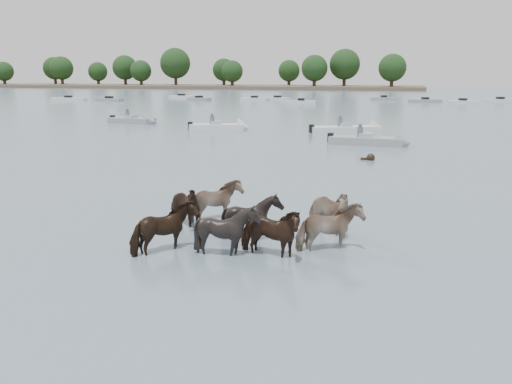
# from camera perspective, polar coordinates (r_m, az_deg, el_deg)

# --- Properties ---
(ground) EXTENTS (400.00, 400.00, 0.00)m
(ground) POSITION_cam_1_polar(r_m,az_deg,el_deg) (12.79, -12.11, -7.32)
(ground) COLOR slate
(ground) RESTS_ON ground
(shoreline) EXTENTS (160.00, 30.00, 1.00)m
(shoreline) POSITION_cam_1_polar(r_m,az_deg,el_deg) (177.59, -9.45, 11.20)
(shoreline) COLOR #4C4233
(shoreline) RESTS_ON ground
(pony_herd) EXTENTS (6.24, 4.79, 1.48)m
(pony_herd) POSITION_cam_1_polar(r_m,az_deg,el_deg) (13.83, -1.13, -3.21)
(pony_herd) COLOR black
(pony_herd) RESTS_ON ground
(swimming_pony) EXTENTS (0.72, 0.44, 0.44)m
(swimming_pony) POSITION_cam_1_polar(r_m,az_deg,el_deg) (27.73, 12.20, 3.61)
(swimming_pony) COLOR black
(swimming_pony) RESTS_ON ground
(motorboat_a) EXTENTS (4.93, 2.70, 1.92)m
(motorboat_a) POSITION_cam_1_polar(r_m,az_deg,el_deg) (41.95, -3.26, 7.01)
(motorboat_a) COLOR silver
(motorboat_a) RESTS_ON ground
(motorboat_b) EXTENTS (5.19, 1.85, 1.92)m
(motorboat_b) POSITION_cam_1_polar(r_m,az_deg,el_deg) (33.79, 13.07, 5.35)
(motorboat_b) COLOR gray
(motorboat_b) RESTS_ON ground
(motorboat_c) EXTENTS (5.82, 3.75, 1.92)m
(motorboat_c) POSITION_cam_1_polar(r_m,az_deg,el_deg) (40.85, 10.66, 6.66)
(motorboat_c) COLOR silver
(motorboat_c) RESTS_ON ground
(motorboat_f) EXTENTS (4.95, 2.16, 1.92)m
(motorboat_f) POSITION_cam_1_polar(r_m,az_deg,el_deg) (48.93, -12.60, 7.53)
(motorboat_f) COLOR gray
(motorboat_f) RESTS_ON ground
(distant_flotilla) EXTENTS (106.28, 29.62, 0.93)m
(distant_flotilla) POSITION_cam_1_polar(r_m,az_deg,el_deg) (84.79, 11.82, 9.60)
(distant_flotilla) COLOR silver
(distant_flotilla) RESTS_ON ground
(treeline) EXTENTS (147.60, 21.25, 12.57)m
(treeline) POSITION_cam_1_polar(r_m,az_deg,el_deg) (176.37, -9.77, 13.10)
(treeline) COLOR #382619
(treeline) RESTS_ON ground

